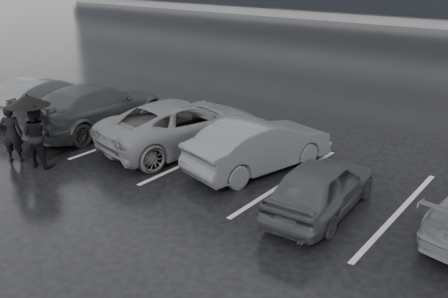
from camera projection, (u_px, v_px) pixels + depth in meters
ground at (207, 211)px, 11.06m from camera, size 160.00×160.00×0.00m
car_main at (321, 186)px, 10.83m from camera, size 1.68×3.67×1.22m
car_west_a at (259, 145)px, 13.04m from camera, size 2.41×4.37×1.36m
car_west_b at (182, 124)px, 14.62m from camera, size 3.30×5.43×1.41m
car_west_c at (96, 107)px, 16.16m from camera, size 2.50×5.31×1.50m
car_west_d at (43, 96)px, 17.66m from camera, size 2.04×4.36×1.38m
pedestrian_left at (12, 134)px, 13.54m from camera, size 0.69×0.66×1.59m
pedestrian_right at (37, 136)px, 13.20m from camera, size 0.98×0.86×1.71m
umbrella at (27, 100)px, 13.09m from camera, size 1.14×1.14×1.93m
stall_stripes at (243, 167)px, 13.36m from camera, size 19.72×5.00×0.00m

